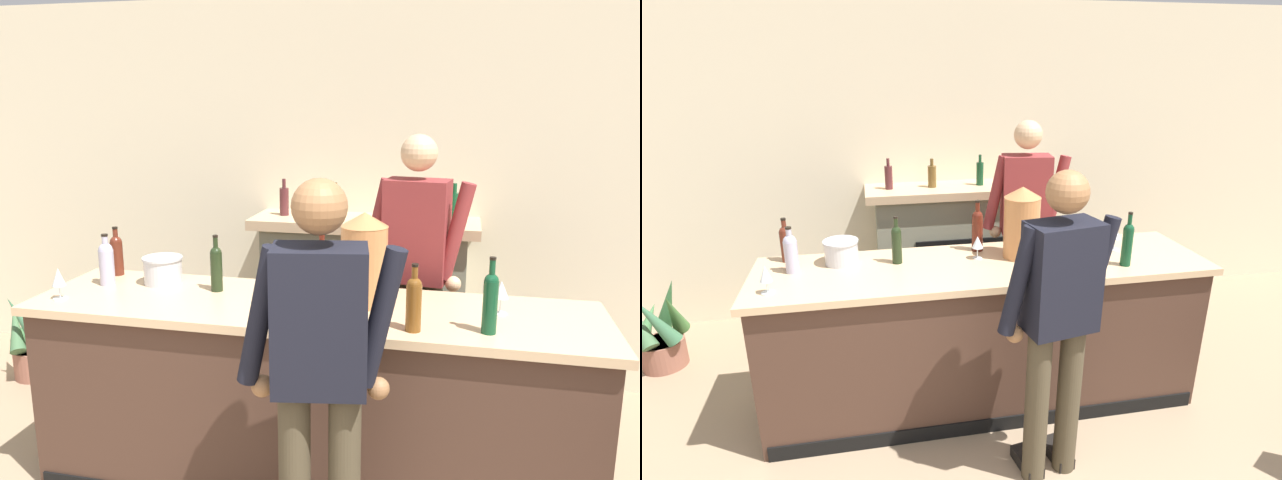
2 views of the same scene
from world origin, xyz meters
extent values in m
cube|color=beige|center=(0.00, 3.75, 1.38)|extent=(12.00, 0.07, 2.75)
cube|color=#452D23|center=(-0.06, 2.14, 0.49)|extent=(2.81, 0.69, 0.98)
cube|color=tan|center=(-0.06, 2.14, 1.00)|extent=(2.88, 0.76, 0.04)
cube|color=black|center=(-0.06, 1.79, 0.05)|extent=(2.75, 0.01, 0.10)
cube|color=gray|center=(0.00, 3.49, 0.57)|extent=(1.42, 0.44, 1.15)
cube|color=black|center=(0.00, 3.26, 0.43)|extent=(0.78, 0.02, 0.74)
cube|color=tan|center=(0.00, 3.47, 1.18)|extent=(1.58, 0.52, 0.07)
cylinder|color=#522528|center=(-0.58, 3.47, 1.32)|extent=(0.07, 0.07, 0.20)
cylinder|color=#522528|center=(-0.58, 3.47, 1.45)|extent=(0.03, 0.03, 0.07)
cylinder|color=brown|center=(-0.21, 3.47, 1.31)|extent=(0.07, 0.07, 0.19)
cylinder|color=brown|center=(-0.21, 3.47, 1.44)|extent=(0.03, 0.03, 0.06)
cylinder|color=#144425|center=(0.21, 3.47, 1.32)|extent=(0.06, 0.06, 0.20)
cylinder|color=#144425|center=(0.21, 3.47, 1.45)|extent=(0.03, 0.03, 0.07)
cylinder|color=#144F2A|center=(0.61, 3.47, 1.32)|extent=(0.08, 0.08, 0.20)
cylinder|color=#144F2A|center=(0.61, 3.47, 1.45)|extent=(0.03, 0.03, 0.07)
cylinder|color=#965C4A|center=(-2.39, 3.01, 0.11)|extent=(0.32, 0.32, 0.22)
cylinder|color=#332319|center=(-2.39, 3.01, 0.21)|extent=(0.29, 0.29, 0.02)
cone|color=#44773B|center=(-2.27, 3.01, 0.44)|extent=(0.14, 0.32, 0.42)
cone|color=#407844|center=(-2.34, 3.13, 0.47)|extent=(0.30, 0.21, 0.46)
cone|color=#477D47|center=(-2.47, 3.04, 0.37)|extent=(0.23, 0.30, 0.30)
cone|color=#3B6D48|center=(-2.35, 2.88, 0.46)|extent=(0.34, 0.21, 0.46)
cylinder|color=#473D2B|center=(0.25, 1.43, 0.46)|extent=(0.13, 0.13, 0.93)
cube|color=black|center=(0.24, 1.50, 0.04)|extent=(0.14, 0.25, 0.07)
cylinder|color=#473D2B|center=(0.06, 1.39, 0.46)|extent=(0.13, 0.13, 0.93)
cube|color=black|center=(0.04, 1.46, 0.04)|extent=(0.14, 0.25, 0.07)
cube|color=black|center=(0.15, 1.41, 1.22)|extent=(0.39, 0.28, 0.57)
cylinder|color=black|center=(0.38, 1.47, 1.22)|extent=(0.20, 0.08, 0.57)
sphere|color=#90623D|center=(0.37, 1.49, 0.92)|extent=(0.09, 0.09, 0.09)
cylinder|color=black|center=(-0.08, 1.39, 1.22)|extent=(0.20, 0.08, 0.57)
sphere|color=#90623D|center=(-0.08, 1.41, 0.92)|extent=(0.09, 0.09, 0.09)
sphere|color=#90623D|center=(0.15, 1.41, 1.65)|extent=(0.21, 0.21, 0.21)
cylinder|color=#474938|center=(0.31, 2.80, 0.50)|extent=(0.13, 0.13, 0.99)
cube|color=black|center=(0.30, 2.73, 0.04)|extent=(0.13, 0.25, 0.07)
cylinder|color=#474938|center=(0.51, 2.77, 0.50)|extent=(0.13, 0.13, 0.99)
cube|color=black|center=(0.50, 2.70, 0.04)|extent=(0.13, 0.25, 0.07)
cube|color=maroon|center=(0.41, 2.79, 1.29)|extent=(0.39, 0.27, 0.59)
cylinder|color=maroon|center=(0.18, 2.80, 1.31)|extent=(0.20, 0.08, 0.57)
sphere|color=#DBB185|center=(0.18, 2.78, 1.01)|extent=(0.09, 0.09, 0.09)
cylinder|color=maroon|center=(0.63, 2.73, 1.31)|extent=(0.20, 0.08, 0.57)
sphere|color=#DBB185|center=(0.63, 2.71, 1.01)|extent=(0.09, 0.09, 0.09)
sphere|color=#DBB185|center=(0.41, 2.79, 1.74)|extent=(0.21, 0.21, 0.21)
cylinder|color=#C57E48|center=(0.20, 2.21, 1.22)|extent=(0.23, 0.23, 0.40)
cone|color=#C57E48|center=(0.20, 2.21, 1.46)|extent=(0.24, 0.24, 0.07)
cylinder|color=#B29333|center=(0.20, 2.07, 1.09)|extent=(0.02, 0.04, 0.02)
cylinder|color=silver|center=(-0.95, 2.32, 1.09)|extent=(0.21, 0.21, 0.14)
cylinder|color=silver|center=(-0.95, 2.32, 1.17)|extent=(0.22, 0.22, 0.01)
cylinder|color=#1F2E17|center=(-0.61, 2.25, 1.13)|extent=(0.06, 0.06, 0.21)
sphere|color=#1F2E17|center=(-0.61, 2.25, 1.24)|extent=(0.06, 0.06, 0.06)
cylinder|color=#1F2E17|center=(-0.61, 2.25, 1.28)|extent=(0.03, 0.03, 0.08)
cylinder|color=black|center=(-0.61, 2.25, 1.32)|extent=(0.03, 0.03, 0.01)
cylinder|color=#A8A5C1|center=(-1.24, 2.22, 1.12)|extent=(0.08, 0.08, 0.20)
sphere|color=#A8A5C1|center=(-1.24, 2.22, 1.22)|extent=(0.08, 0.08, 0.08)
cylinder|color=#A8A5C1|center=(-1.24, 2.22, 1.26)|extent=(0.03, 0.03, 0.08)
cylinder|color=black|center=(-1.24, 2.22, 1.31)|extent=(0.04, 0.04, 0.01)
cylinder|color=#5A2417|center=(-1.30, 2.42, 1.12)|extent=(0.07, 0.07, 0.20)
sphere|color=#5A2417|center=(-1.30, 2.42, 1.22)|extent=(0.07, 0.07, 0.07)
cylinder|color=#5A2417|center=(-1.30, 2.42, 1.26)|extent=(0.03, 0.03, 0.08)
cylinder|color=black|center=(-1.30, 2.42, 1.30)|extent=(0.03, 0.03, 0.01)
cylinder|color=brown|center=(0.47, 1.89, 1.13)|extent=(0.07, 0.07, 0.21)
sphere|color=brown|center=(0.47, 1.89, 1.24)|extent=(0.07, 0.07, 0.07)
cylinder|color=brown|center=(0.47, 1.89, 1.28)|extent=(0.03, 0.03, 0.08)
cylinder|color=black|center=(0.47, 1.89, 1.33)|extent=(0.03, 0.03, 0.01)
cylinder|color=#511C12|center=(-0.06, 2.38, 1.14)|extent=(0.08, 0.08, 0.24)
sphere|color=#511C12|center=(-0.06, 2.38, 1.27)|extent=(0.07, 0.07, 0.07)
cylinder|color=#511C12|center=(-0.06, 2.38, 1.31)|extent=(0.03, 0.03, 0.09)
cylinder|color=black|center=(-0.06, 2.38, 1.37)|extent=(0.03, 0.03, 0.01)
cylinder|color=#114125|center=(0.80, 1.94, 1.14)|extent=(0.07, 0.07, 0.24)
sphere|color=#114125|center=(0.80, 1.94, 1.26)|extent=(0.06, 0.06, 0.06)
cylinder|color=#114125|center=(0.80, 1.94, 1.31)|extent=(0.03, 0.03, 0.09)
cylinder|color=black|center=(0.80, 1.94, 1.36)|extent=(0.03, 0.03, 0.01)
cylinder|color=silver|center=(0.86, 2.20, 1.03)|extent=(0.07, 0.07, 0.01)
cylinder|color=silver|center=(0.86, 2.20, 1.07)|extent=(0.01, 0.01, 0.08)
cone|color=silver|center=(0.86, 2.20, 1.15)|extent=(0.07, 0.07, 0.08)
cylinder|color=silver|center=(-0.09, 2.23, 1.03)|extent=(0.06, 0.06, 0.01)
cylinder|color=silver|center=(-0.09, 2.23, 1.06)|extent=(0.01, 0.01, 0.07)
cone|color=silver|center=(-0.09, 2.23, 1.14)|extent=(0.07, 0.07, 0.08)
cylinder|color=silver|center=(-1.35, 1.94, 1.03)|extent=(0.07, 0.07, 0.01)
cylinder|color=silver|center=(-1.35, 1.94, 1.06)|extent=(0.01, 0.01, 0.07)
cone|color=silver|center=(-1.35, 1.94, 1.14)|extent=(0.07, 0.07, 0.09)
camera|label=1|loc=(0.66, -0.76, 2.03)|focal=35.00mm
camera|label=2|loc=(-0.77, -0.73, 2.21)|focal=28.00mm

